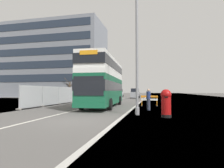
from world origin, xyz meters
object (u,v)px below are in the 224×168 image
(lamppost_foreground, at_px, (137,55))
(car_receding_mid, at_px, (135,94))
(red_pillar_postbox, at_px, (166,102))
(car_receding_far, at_px, (119,93))
(roadworks_barrier, at_px, (149,99))
(double_decker_bus, at_px, (104,82))
(car_oncoming_near, at_px, (108,94))
(pedestrian_at_kerb, at_px, (148,99))

(lamppost_foreground, relative_size, car_receding_mid, 2.15)
(red_pillar_postbox, height_order, car_receding_far, car_receding_far)
(roadworks_barrier, bearing_deg, car_receding_mid, 99.64)
(double_decker_bus, xyz_separation_m, car_oncoming_near, (-3.65, 16.52, -1.53))
(roadworks_barrier, distance_m, car_receding_far, 31.04)
(double_decker_bus, distance_m, red_pillar_postbox, 8.84)
(double_decker_bus, relative_size, car_receding_far, 2.89)
(lamppost_foreground, distance_m, car_receding_mid, 28.95)
(double_decker_bus, distance_m, car_receding_mid, 22.94)
(car_receding_far, bearing_deg, double_decker_bus, -82.24)
(red_pillar_postbox, bearing_deg, car_receding_far, 104.78)
(roadworks_barrier, xyz_separation_m, pedestrian_at_kerb, (0.03, -4.16, 0.19))
(lamppost_foreground, bearing_deg, car_oncoming_near, 108.71)
(pedestrian_at_kerb, bearing_deg, lamppost_foreground, -101.47)
(red_pillar_postbox, relative_size, roadworks_barrier, 0.99)
(roadworks_barrier, height_order, car_receding_far, car_receding_far)
(double_decker_bus, xyz_separation_m, car_receding_far, (-4.28, 31.39, -1.53))
(car_receding_far, bearing_deg, car_receding_mid, -58.65)
(car_receding_mid, bearing_deg, lamppost_foreground, -84.05)
(car_oncoming_near, xyz_separation_m, pedestrian_at_kerb, (8.21, -19.06, -0.12))
(pedestrian_at_kerb, bearing_deg, car_receding_far, 104.59)
(pedestrian_at_kerb, bearing_deg, double_decker_bus, 150.90)
(lamppost_foreground, relative_size, car_oncoming_near, 1.88)
(double_decker_bus, xyz_separation_m, red_pillar_postbox, (5.73, -6.54, -1.61))
(car_oncoming_near, height_order, car_receding_far, car_receding_far)
(red_pillar_postbox, xyz_separation_m, car_oncoming_near, (-9.38, 23.06, 0.08))
(red_pillar_postbox, bearing_deg, pedestrian_at_kerb, 106.35)
(pedestrian_at_kerb, bearing_deg, car_oncoming_near, 113.30)
(car_receding_mid, bearing_deg, roadworks_barrier, -80.36)
(double_decker_bus, distance_m, car_receding_far, 31.72)
(car_oncoming_near, bearing_deg, car_receding_mid, 54.25)
(car_receding_far, distance_m, pedestrian_at_kerb, 35.06)
(car_oncoming_near, bearing_deg, car_receding_far, 92.41)
(red_pillar_postbox, distance_m, roadworks_barrier, 8.25)
(car_oncoming_near, bearing_deg, red_pillar_postbox, -67.86)
(double_decker_bus, xyz_separation_m, roadworks_barrier, (4.53, 1.62, -1.84))
(roadworks_barrier, bearing_deg, red_pillar_postbox, -81.60)
(roadworks_barrier, bearing_deg, double_decker_bus, -160.26)
(roadworks_barrier, bearing_deg, car_oncoming_near, 118.75)
(double_decker_bus, relative_size, pedestrian_at_kerb, 6.19)
(car_receding_mid, distance_m, pedestrian_at_kerb, 25.66)
(red_pillar_postbox, relative_size, car_receding_far, 0.45)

